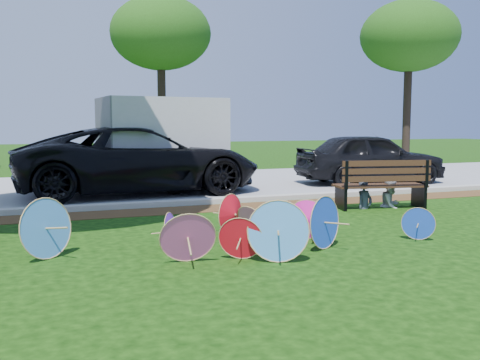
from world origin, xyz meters
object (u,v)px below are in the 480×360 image
at_px(park_bench, 380,184).
at_px(person_right, 392,180).
at_px(cargo_trailer, 163,139).
at_px(parasol_pile, 238,226).
at_px(black_van, 140,160).
at_px(person_left, 365,180).
at_px(dark_pickup, 370,158).

xyz_separation_m(park_bench, person_right, (0.35, 0.05, 0.08)).
bearing_deg(person_right, cargo_trailer, 106.20).
relative_size(parasol_pile, cargo_trailer, 1.96).
bearing_deg(black_van, cargo_trailer, -56.14).
distance_m(person_left, person_right, 0.70).
bearing_deg(park_bench, cargo_trailer, 139.39).
xyz_separation_m(dark_pickup, cargo_trailer, (-6.51, 0.53, 0.65)).
xyz_separation_m(dark_pickup, person_left, (-3.00, -4.30, -0.16)).
distance_m(parasol_pile, cargo_trailer, 7.67).
height_order(parasol_pile, cargo_trailer, cargo_trailer).
distance_m(cargo_trailer, park_bench, 6.29).
xyz_separation_m(black_van, dark_pickup, (7.27, 0.03, -0.11)).
bearing_deg(cargo_trailer, dark_pickup, -10.10).
distance_m(park_bench, person_left, 0.36).
xyz_separation_m(parasol_pile, black_van, (-0.28, 7.02, 0.53)).
height_order(dark_pickup, park_bench, dark_pickup).
xyz_separation_m(parasol_pile, cargo_trailer, (0.48, 7.58, 1.07)).
distance_m(parasol_pile, dark_pickup, 9.94).
xyz_separation_m(black_van, park_bench, (4.62, -4.31, -0.36)).
relative_size(dark_pickup, person_right, 3.75).
height_order(black_van, person_right, black_van).
bearing_deg(park_bench, person_left, -177.14).
height_order(parasol_pile, person_right, person_right).
bearing_deg(parasol_pile, black_van, 92.25).
relative_size(cargo_trailer, park_bench, 1.58).
distance_m(parasol_pile, black_van, 7.04).
distance_m(parasol_pile, person_right, 5.45).
relative_size(black_van, person_right, 5.23).
distance_m(black_van, cargo_trailer, 1.09).
xyz_separation_m(cargo_trailer, park_bench, (3.87, -4.88, -0.90)).
height_order(parasol_pile, dark_pickup, dark_pickup).
height_order(person_left, person_right, person_left).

